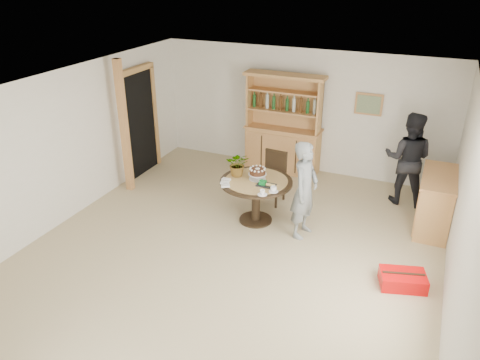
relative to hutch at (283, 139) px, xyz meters
name	(u,v)px	position (x,y,z in m)	size (l,w,h in m)	color
ground	(232,252)	(0.30, -3.24, -0.69)	(7.00, 7.00, 0.00)	#C4B486
room_shell	(231,145)	(0.30, -3.23, 1.05)	(6.04, 7.04, 2.52)	white
doorway	(139,121)	(-2.63, -1.24, 0.42)	(0.13, 1.10, 2.18)	black
pine_post	(124,128)	(-2.40, -2.04, 0.56)	(0.12, 0.12, 2.50)	tan
hutch	(283,139)	(0.00, 0.00, 0.00)	(1.62, 0.54, 2.04)	tan
sideboard	(435,202)	(3.04, -1.24, -0.22)	(0.54, 1.26, 0.94)	tan
dining_table	(256,189)	(0.28, -2.20, -0.08)	(1.20, 1.20, 0.76)	black
dining_chair	(273,173)	(0.29, -1.37, -0.15)	(0.45, 0.45, 0.95)	black
birthday_cake	(257,172)	(0.28, -2.15, 0.19)	(0.30, 0.30, 0.20)	white
flower_vase	(238,164)	(-0.07, -2.15, 0.28)	(0.38, 0.33, 0.42)	#3F7233
gift_tray	(266,184)	(0.49, -2.33, 0.10)	(0.30, 0.20, 0.08)	black
coffee_cup_a	(273,189)	(0.68, -2.48, 0.11)	(0.15, 0.15, 0.09)	white
coffee_cup_b	(262,193)	(0.56, -2.65, 0.11)	(0.15, 0.15, 0.08)	white
napkins	(226,183)	(-0.13, -2.52, 0.09)	(0.24, 0.33, 0.03)	white
teen_boy	(305,190)	(1.13, -2.30, 0.10)	(0.58, 0.38, 1.59)	slate
adult_person	(408,159)	(2.48, -0.48, 0.16)	(0.82, 0.64, 1.70)	black
red_suitcase	(403,280)	(2.77, -3.05, -0.59)	(0.69, 0.55, 0.21)	red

